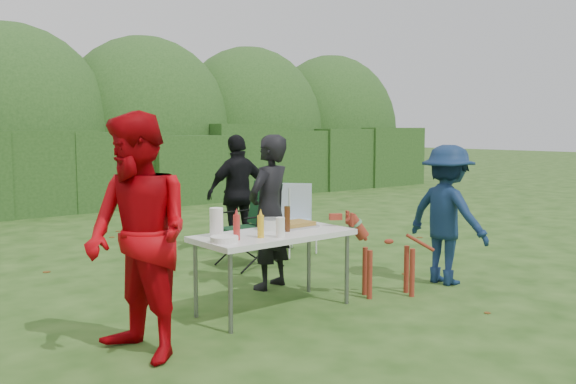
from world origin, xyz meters
TOP-DOWN VIEW (x-y plane):
  - ground at (0.00, 0.00)m, footprint 80.00×80.00m
  - hedge_row at (0.00, 8.00)m, footprint 22.00×1.40m
  - shrub_backdrop at (0.00, 9.60)m, footprint 20.00×2.60m
  - folding_table at (-0.33, -0.09)m, footprint 1.50×0.70m
  - person_cook at (0.14, 0.59)m, footprint 0.69×0.56m
  - person_red_jacket at (-1.84, -0.40)m, footprint 0.83×0.99m
  - person_black_puffy at (1.00, 2.41)m, footprint 0.98×0.48m
  - child at (1.77, -0.49)m, footprint 0.57×0.99m
  - dog at (0.88, -0.43)m, footprint 0.96×0.75m
  - camping_chair at (0.56, 1.56)m, footprint 0.68×0.68m
  - lawn_chair at (1.48, 1.85)m, footprint 0.79×0.79m
  - food_tray at (-0.01, 0.03)m, footprint 0.45×0.30m
  - focaccia_bread at (-0.01, 0.03)m, footprint 0.40×0.26m
  - mustard_bottle at (-0.58, -0.21)m, footprint 0.06×0.06m
  - ketchup_bottle at (-0.81, -0.17)m, footprint 0.06×0.06m
  - beer_bottle at (-0.20, -0.12)m, footprint 0.06×0.06m
  - paper_towel_roll at (-0.86, 0.08)m, footprint 0.12×0.12m
  - cup_stack at (-0.44, -0.32)m, footprint 0.08×0.08m
  - pasta_bowl at (-0.22, 0.09)m, footprint 0.26×0.26m
  - plate_stack at (-0.95, -0.19)m, footprint 0.24×0.24m

SIDE VIEW (x-z plane):
  - ground at x=0.00m, z-range 0.00..0.00m
  - dog at x=0.88m, z-range 0.00..0.85m
  - lawn_chair at x=1.48m, z-range 0.00..0.95m
  - camping_chair at x=0.56m, z-range 0.00..1.05m
  - folding_table at x=-0.33m, z-range 0.32..1.06m
  - food_tray at x=-0.01m, z-range 0.74..0.76m
  - child at x=1.77m, z-range 0.00..1.53m
  - plate_stack at x=-0.95m, z-range 0.74..0.79m
  - focaccia_bread at x=-0.01m, z-range 0.76..0.80m
  - pasta_bowl at x=-0.22m, z-range 0.74..0.84m
  - person_black_puffy at x=1.00m, z-range 0.00..1.62m
  - person_cook at x=0.14m, z-range 0.00..1.64m
  - cup_stack at x=-0.44m, z-range 0.74..0.92m
  - mustard_bottle at x=-0.58m, z-range 0.74..0.94m
  - hedge_row at x=0.00m, z-range 0.00..1.70m
  - ketchup_bottle at x=-0.81m, z-range 0.74..0.96m
  - beer_bottle at x=-0.20m, z-range 0.74..0.98m
  - paper_towel_roll at x=-0.86m, z-range 0.74..1.00m
  - person_red_jacket at x=-1.84m, z-range 0.00..1.83m
  - shrub_backdrop at x=0.00m, z-range 0.00..3.20m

